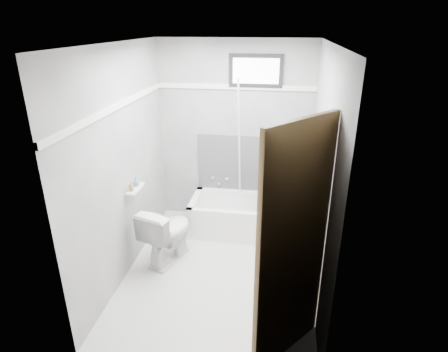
% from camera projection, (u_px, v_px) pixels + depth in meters
% --- Properties ---
extents(floor, '(2.60, 2.60, 0.00)m').
position_uv_depth(floor, '(219.00, 270.00, 4.18)').
color(floor, silver).
rests_on(floor, ground).
extents(ceiling, '(2.60, 2.60, 0.00)m').
position_uv_depth(ceiling, '(218.00, 43.00, 3.26)').
color(ceiling, silver).
rests_on(ceiling, floor).
extents(wall_back, '(2.00, 0.02, 2.40)m').
position_uv_depth(wall_back, '(235.00, 135.00, 4.91)').
color(wall_back, slate).
rests_on(wall_back, floor).
extents(wall_front, '(2.00, 0.02, 2.40)m').
position_uv_depth(wall_front, '(187.00, 241.00, 2.53)').
color(wall_front, slate).
rests_on(wall_front, floor).
extents(wall_left, '(0.02, 2.60, 2.40)m').
position_uv_depth(wall_left, '(123.00, 165.00, 3.86)').
color(wall_left, slate).
rests_on(wall_left, floor).
extents(wall_right, '(0.02, 2.60, 2.40)m').
position_uv_depth(wall_right, '(321.00, 177.00, 3.58)').
color(wall_right, slate).
rests_on(wall_right, floor).
extents(bathtub, '(1.50, 0.70, 0.42)m').
position_uv_depth(bathtub, '(248.00, 216.00, 4.92)').
color(bathtub, white).
rests_on(bathtub, floor).
extents(office_chair, '(0.66, 0.66, 1.03)m').
position_uv_depth(office_chair, '(282.00, 187.00, 4.74)').
color(office_chair, '#5D5D62').
rests_on(office_chair, bathtub).
extents(toilet, '(0.59, 0.78, 0.68)m').
position_uv_depth(toilet, '(168.00, 233.00, 4.26)').
color(toilet, white).
rests_on(toilet, floor).
extents(door, '(0.78, 0.78, 2.00)m').
position_uv_depth(door, '(332.00, 277.00, 2.49)').
color(door, brown).
rests_on(door, floor).
extents(window, '(0.66, 0.04, 0.40)m').
position_uv_depth(window, '(256.00, 71.00, 4.55)').
color(window, black).
rests_on(window, wall_back).
extents(backerboard, '(1.50, 0.02, 0.78)m').
position_uv_depth(backerboard, '(253.00, 164.00, 5.02)').
color(backerboard, '#4C4C4F').
rests_on(backerboard, wall_back).
extents(trim_back, '(2.00, 0.02, 0.06)m').
position_uv_depth(trim_back, '(235.00, 87.00, 4.66)').
color(trim_back, white).
rests_on(trim_back, wall_back).
extents(trim_left, '(0.02, 2.60, 0.06)m').
position_uv_depth(trim_left, '(118.00, 106.00, 3.62)').
color(trim_left, white).
rests_on(trim_left, wall_left).
extents(pole, '(0.02, 0.51, 1.89)m').
position_uv_depth(pole, '(239.00, 152.00, 4.74)').
color(pole, white).
rests_on(pole, bathtub).
extents(shelf, '(0.10, 0.32, 0.02)m').
position_uv_depth(shelf, '(135.00, 189.00, 4.04)').
color(shelf, silver).
rests_on(shelf, wall_left).
extents(soap_bottle_a, '(0.05, 0.05, 0.09)m').
position_uv_depth(soap_bottle_a, '(131.00, 186.00, 3.95)').
color(soap_bottle_a, olive).
rests_on(soap_bottle_a, shelf).
extents(soap_bottle_b, '(0.10, 0.10, 0.09)m').
position_uv_depth(soap_bottle_b, '(136.00, 182.00, 4.08)').
color(soap_bottle_b, slate).
rests_on(soap_bottle_b, shelf).
extents(faucet, '(0.26, 0.10, 0.16)m').
position_uv_depth(faucet, '(220.00, 180.00, 5.16)').
color(faucet, silver).
rests_on(faucet, wall_back).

